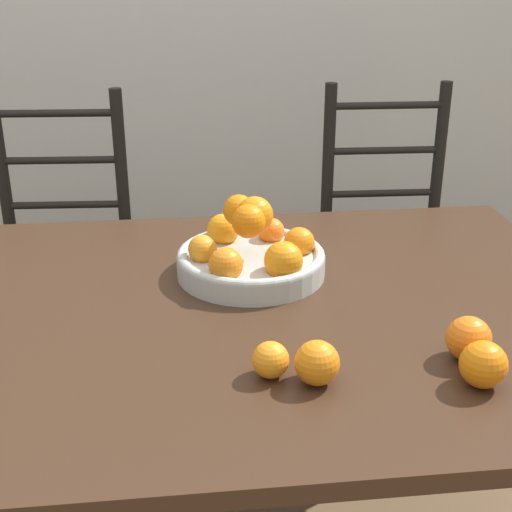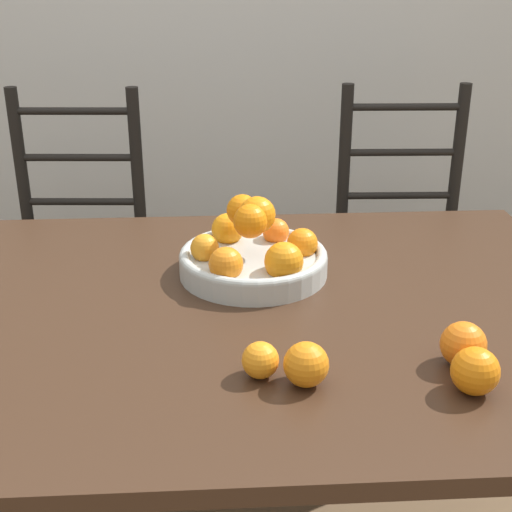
{
  "view_description": "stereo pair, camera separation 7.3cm",
  "coord_description": "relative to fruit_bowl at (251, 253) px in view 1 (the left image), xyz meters",
  "views": [
    {
      "loc": [
        -0.05,
        -1.29,
        1.39
      ],
      "look_at": [
        0.11,
        0.05,
        0.81
      ],
      "focal_mm": 50.0,
      "sensor_mm": 36.0,
      "label": 1
    },
    {
      "loc": [
        0.03,
        -1.3,
        1.39
      ],
      "look_at": [
        0.11,
        0.05,
        0.81
      ],
      "focal_mm": 50.0,
      "sensor_mm": 36.0,
      "label": 2
    }
  ],
  "objects": [
    {
      "name": "orange_loose_1",
      "position": [
        0.06,
        -0.44,
        -0.01
      ],
      "size": [
        0.08,
        0.08,
        0.08
      ],
      "color": "orange",
      "rests_on": "dining_table"
    },
    {
      "name": "fruit_bowl",
      "position": [
        0.0,
        0.0,
        0.0
      ],
      "size": [
        0.33,
        0.33,
        0.18
      ],
      "color": "#B2B7B2",
      "rests_on": "dining_table"
    },
    {
      "name": "orange_loose_2",
      "position": [
        -0.01,
        -0.42,
        -0.02
      ],
      "size": [
        0.06,
        0.06,
        0.06
      ],
      "color": "orange",
      "rests_on": "dining_table"
    },
    {
      "name": "orange_loose_3",
      "position": [
        0.34,
        -0.4,
        -0.01
      ],
      "size": [
        0.08,
        0.08,
        0.08
      ],
      "color": "orange",
      "rests_on": "dining_table"
    },
    {
      "name": "chair_right",
      "position": [
        0.54,
        0.7,
        -0.3
      ],
      "size": [
        0.43,
        0.42,
        1.0
      ],
      "rotation": [
        0.0,
        0.0,
        -0.04
      ],
      "color": "black",
      "rests_on": "ground_plane"
    },
    {
      "name": "orange_loose_0",
      "position": [
        0.33,
        -0.48,
        -0.01
      ],
      "size": [
        0.08,
        0.08,
        0.08
      ],
      "color": "orange",
      "rests_on": "dining_table"
    },
    {
      "name": "dining_table",
      "position": [
        -0.11,
        -0.15,
        -0.13
      ],
      "size": [
        1.66,
        1.08,
        0.72
      ],
      "color": "#382316",
      "rests_on": "ground_plane"
    },
    {
      "name": "chair_left",
      "position": [
        -0.53,
        0.7,
        -0.3
      ],
      "size": [
        0.44,
        0.43,
        1.0
      ],
      "rotation": [
        0.0,
        0.0,
        -0.06
      ],
      "color": "black",
      "rests_on": "ground_plane"
    }
  ]
}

